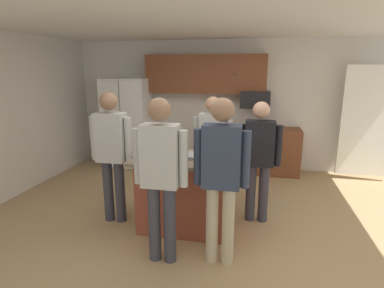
{
  "coord_description": "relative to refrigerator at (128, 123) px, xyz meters",
  "views": [
    {
      "loc": [
        0.65,
        -3.64,
        2.03
      ],
      "look_at": [
        -0.18,
        0.3,
        1.05
      ],
      "focal_mm": 29.0,
      "sensor_mm": 36.0,
      "label": 1
    }
  ],
  "objects": [
    {
      "name": "floor",
      "position": [
        2.0,
        -2.38,
        -0.92
      ],
      "size": [
        7.04,
        7.04,
        0.0
      ],
      "primitive_type": "plane",
      "color": "tan",
      "rests_on": "ground"
    },
    {
      "name": "ceiling",
      "position": [
        2.0,
        -2.38,
        1.68
      ],
      "size": [
        7.04,
        7.04,
        0.0
      ],
      "primitive_type": "plane",
      "color": "white"
    },
    {
      "name": "back_wall",
      "position": [
        2.0,
        0.42,
        0.38
      ],
      "size": [
        6.4,
        0.1,
        2.6
      ],
      "primitive_type": "cube",
      "color": "silver",
      "rests_on": "ground"
    },
    {
      "name": "french_door_window_panel",
      "position": [
        4.6,
        0.02,
        0.18
      ],
      "size": [
        0.9,
        0.06,
        2.0
      ],
      "primitive_type": "cube",
      "color": "white",
      "rests_on": "ground"
    },
    {
      "name": "cabinet_run_upper",
      "position": [
        1.6,
        0.22,
        1.01
      ],
      "size": [
        2.4,
        0.38,
        0.75
      ],
      "color": "brown"
    },
    {
      "name": "cabinet_run_lower",
      "position": [
        2.6,
        0.1,
        -0.47
      ],
      "size": [
        1.8,
        0.63,
        0.9
      ],
      "color": "brown",
      "rests_on": "ground"
    },
    {
      "name": "refrigerator",
      "position": [
        0.0,
        0.0,
        0.0
      ],
      "size": [
        0.93,
        0.76,
        1.84
      ],
      "color": "white",
      "rests_on": "ground"
    },
    {
      "name": "microwave_over_range",
      "position": [
        2.6,
        0.12,
        0.53
      ],
      "size": [
        0.56,
        0.4,
        0.32
      ],
      "primitive_type": "cube",
      "color": "black"
    },
    {
      "name": "kitchen_island",
      "position": [
        1.82,
        -2.38,
        -0.44
      ],
      "size": [
        1.3,
        0.86,
        0.95
      ],
      "color": "brown",
      "rests_on": "ground"
    },
    {
      "name": "person_guest_by_door",
      "position": [
        1.72,
        -3.16,
        0.11
      ],
      "size": [
        0.57,
        0.23,
        1.76
      ],
      "rotation": [
        0.0,
        0.0,
        1.44
      ],
      "color": "#383842",
      "rests_on": "ground"
    },
    {
      "name": "person_guest_right",
      "position": [
        0.82,
        -2.42,
        0.1
      ],
      "size": [
        0.57,
        0.23,
        1.75
      ],
      "rotation": [
        0.0,
        0.0,
        0.04
      ],
      "color": "#383842",
      "rests_on": "ground"
    },
    {
      "name": "person_host_foreground",
      "position": [
        2.7,
        -2.02,
        0.02
      ],
      "size": [
        0.57,
        0.22,
        1.63
      ],
      "rotation": [
        0.0,
        0.0,
        -2.75
      ],
      "color": "#383842",
      "rests_on": "ground"
    },
    {
      "name": "person_guest_left",
      "position": [
        2.03,
        -1.62,
        0.03
      ],
      "size": [
        0.57,
        0.22,
        1.65
      ],
      "rotation": [
        0.0,
        0.0,
        -1.84
      ],
      "color": "#232D4C",
      "rests_on": "ground"
    },
    {
      "name": "person_elder_center",
      "position": [
        2.32,
        -3.05,
        0.11
      ],
      "size": [
        0.57,
        0.23,
        1.76
      ],
      "rotation": [
        0.0,
        0.0,
        2.22
      ],
      "color": "tan",
      "rests_on": "ground"
    },
    {
      "name": "tumbler_amber",
      "position": [
        1.55,
        -2.58,
        0.11
      ],
      "size": [
        0.06,
        0.06,
        0.15
      ],
      "color": "black",
      "rests_on": "kitchen_island"
    },
    {
      "name": "glass_pilsner",
      "position": [
        2.28,
        -2.14,
        0.1
      ],
      "size": [
        0.07,
        0.07,
        0.13
      ],
      "color": "black",
      "rests_on": "kitchen_island"
    },
    {
      "name": "glass_dark_ale",
      "position": [
        2.22,
        -2.66,
        0.11
      ],
      "size": [
        0.07,
        0.07,
        0.16
      ],
      "color": "black",
      "rests_on": "kitchen_island"
    },
    {
      "name": "glass_short_whisky",
      "position": [
        1.5,
        -2.44,
        0.12
      ],
      "size": [
        0.07,
        0.07,
        0.17
      ],
      "color": "black",
      "rests_on": "kitchen_island"
    },
    {
      "name": "mug_ceramic_white",
      "position": [
        1.69,
        -2.6,
        0.08
      ],
      "size": [
        0.12,
        0.08,
        0.1
      ],
      "color": "white",
      "rests_on": "kitchen_island"
    },
    {
      "name": "glass_stout_tall",
      "position": [
        1.81,
        -2.61,
        0.11
      ],
      "size": [
        0.06,
        0.06,
        0.16
      ],
      "color": "black",
      "rests_on": "kitchen_island"
    },
    {
      "name": "serving_tray",
      "position": [
        1.91,
        -2.38,
        0.05
      ],
      "size": [
        0.44,
        0.3,
        0.04
      ],
      "color": "#B7B7BC",
      "rests_on": "kitchen_island"
    }
  ]
}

